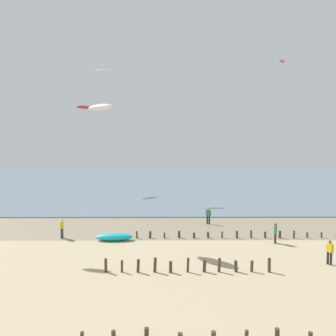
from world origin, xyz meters
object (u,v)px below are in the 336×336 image
person_mid_beach (275,232)px  kite_aloft_6 (104,71)px  person_far_down_beach (208,215)px  person_right_flank (330,251)px  kite_aloft_0 (85,107)px  kite_aloft_2 (282,61)px  kite_aloft_4 (100,107)px  grounded_kite (114,237)px  person_trailing_behind (62,228)px

person_mid_beach → kite_aloft_6: bearing=125.1°
person_far_down_beach → person_right_flank: bearing=-59.7°
person_right_flank → kite_aloft_6: bearing=123.4°
person_far_down_beach → kite_aloft_0: size_ratio=0.54×
person_mid_beach → kite_aloft_2: bearing=71.6°
kite_aloft_0 → kite_aloft_2: size_ratio=1.68×
person_far_down_beach → kite_aloft_4: kite_aloft_4 is taller
kite_aloft_0 → kite_aloft_4: kite_aloft_0 is taller
person_mid_beach → kite_aloft_0: 40.85m
person_far_down_beach → kite_aloft_4: size_ratio=0.50×
person_mid_beach → person_far_down_beach: size_ratio=1.00×
grounded_kite → kite_aloft_2: size_ratio=1.67×
person_mid_beach → kite_aloft_0: kite_aloft_0 is taller
person_right_flank → kite_aloft_0: size_ratio=0.54×
grounded_kite → kite_aloft_0: bearing=105.1°
person_trailing_behind → kite_aloft_4: 11.05m
person_mid_beach → kite_aloft_6: kite_aloft_6 is taller
person_mid_beach → kite_aloft_0: size_ratio=0.54×
person_far_down_beach → kite_aloft_6: bearing=125.1°
person_trailing_behind → kite_aloft_6: bearing=91.2°
person_mid_beach → kite_aloft_4: 18.35m
person_far_down_beach → kite_aloft_2: bearing=57.0°
kite_aloft_6 → person_trailing_behind: bearing=89.0°
person_trailing_behind → kite_aloft_6: 31.06m
kite_aloft_4 → kite_aloft_6: size_ratio=1.33×
grounded_kite → kite_aloft_6: bearing=99.4°
person_mid_beach → kite_aloft_6: size_ratio=0.66×
person_right_flank → kite_aloft_6: kite_aloft_6 is taller
person_right_flank → kite_aloft_0: bearing=124.6°
person_trailing_behind → person_right_flank: bearing=-18.1°
person_far_down_beach → kite_aloft_2: 33.24m
grounded_kite → kite_aloft_4: size_ratio=0.91×
kite_aloft_6 → person_far_down_beach: bearing=122.8°
kite_aloft_4 → person_trailing_behind: bearing=60.5°
person_mid_beach → kite_aloft_0: (-22.82, 31.20, 13.19)m
kite_aloft_0 → grounded_kite: bearing=-121.1°
person_trailing_behind → person_far_down_beach: bearing=21.0°
person_mid_beach → person_far_down_beach: (-4.76, 6.75, 0.00)m
person_right_flank → grounded_kite: person_right_flank is taller
kite_aloft_2 → kite_aloft_4: bearing=176.4°
person_right_flank → grounded_kite: 16.75m
person_trailing_behind → grounded_kite: bearing=-8.9°
grounded_kite → person_right_flank: bearing=-22.7°
kite_aloft_6 → person_mid_beach: bearing=122.9°
person_mid_beach → kite_aloft_0: bearing=126.2°
kite_aloft_4 → kite_aloft_6: (-3.86, 24.12, 7.87)m
person_right_flank → kite_aloft_0: (-24.97, 36.26, 13.19)m
person_trailing_behind → kite_aloft_4: (3.33, 0.91, 10.50)m
person_trailing_behind → kite_aloft_0: 32.75m
person_far_down_beach → kite_aloft_4: 15.16m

